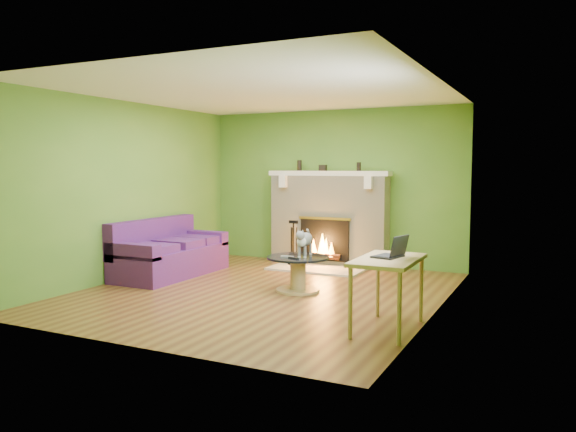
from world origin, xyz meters
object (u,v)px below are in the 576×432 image
at_px(coffee_table, 298,271).
at_px(cat, 305,242).
at_px(sofa, 168,254).
at_px(desk, 388,267).

distance_m(coffee_table, cat, 0.40).
height_order(sofa, desk, sofa).
bearing_deg(sofa, cat, -2.47).
xyz_separation_m(coffee_table, desk, (1.56, -1.21, 0.38)).
distance_m(sofa, cat, 2.35).
bearing_deg(coffee_table, sofa, 176.17).
height_order(coffee_table, desk, desk).
bearing_deg(desk, coffee_table, 142.18).
bearing_deg(desk, sofa, 160.33).
bearing_deg(coffee_table, desk, -37.82).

